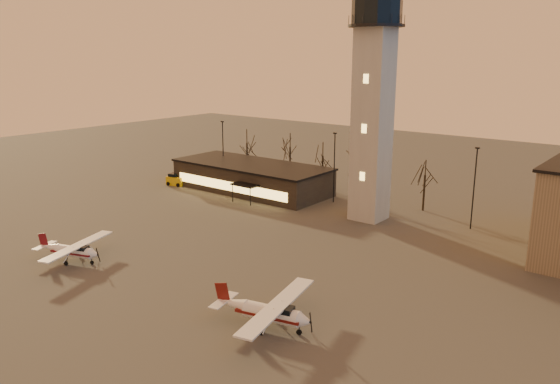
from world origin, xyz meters
name	(u,v)px	position (x,y,z in m)	size (l,w,h in m)	color
ground	(201,296)	(0.00, 0.00, 0.00)	(220.00, 220.00, 0.00)	#3C3937
control_tower	(374,92)	(0.00, 30.00, 16.33)	(6.80, 6.80, 32.60)	#A09D98
terminal	(251,177)	(-21.99, 31.98, 2.16)	(25.40, 12.20, 4.30)	black
light_poles	(377,177)	(0.50, 31.00, 5.41)	(58.50, 12.25, 10.14)	black
tree_row	(321,153)	(-13.70, 39.16, 5.94)	(37.20, 9.20, 8.80)	black
cessna_front	(273,316)	(8.80, -0.64, 1.06)	(8.93, 11.20, 3.09)	white
cessna_rear	(76,253)	(-16.09, -2.27, 0.93)	(7.93, 9.72, 2.72)	white
service_cart	(176,181)	(-34.06, 26.99, 0.74)	(3.29, 2.39, 1.93)	gold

